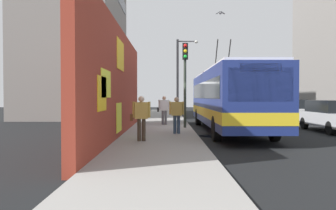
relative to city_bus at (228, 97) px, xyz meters
The scene contains 14 objects.
ground_plane 2.66m from the city_bus, 62.64° to the left, with size 80.00×80.00×0.00m, color black.
sidewalk_slab 3.89m from the city_bus, 74.68° to the left, with size 48.00×3.20×0.15m, color gray.
graffiti_wall 5.86m from the city_bus, 117.99° to the left, with size 14.69×0.32×4.61m.
building_far_left 18.50m from the city_bus, 40.47° to the left, with size 12.47×7.20×18.30m.
city_bus is the anchor object (origin of this frame).
parked_car_silver 5.28m from the city_bus, 93.21° to the right, with size 4.44×1.89×1.58m.
parked_car_white 7.93m from the city_bus, 41.31° to the right, with size 4.16×1.86×1.58m.
parked_car_navy 13.48m from the city_bus, 22.75° to the right, with size 4.24×1.94×1.58m.
pedestrian_at_curb 3.68m from the city_bus, 132.54° to the left, with size 0.22×0.65×1.59m.
pedestrian_near_wall 6.37m from the city_bus, 140.59° to the left, with size 0.22×0.73×1.63m.
pedestrian_midblock 4.05m from the city_bus, 54.47° to the left, with size 0.22×0.74×1.64m.
traffic_light 2.58m from the city_bus, 79.62° to the left, with size 0.49×0.28×4.39m.
street_lamp 9.66m from the city_bus, 12.53° to the left, with size 0.44×1.68×6.08m.
curbside_puddle 2.97m from the city_bus, 150.32° to the left, with size 1.06×1.06×0.00m, color black.
Camera 1 is at (-18.00, 1.30, 1.74)m, focal length 36.06 mm.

